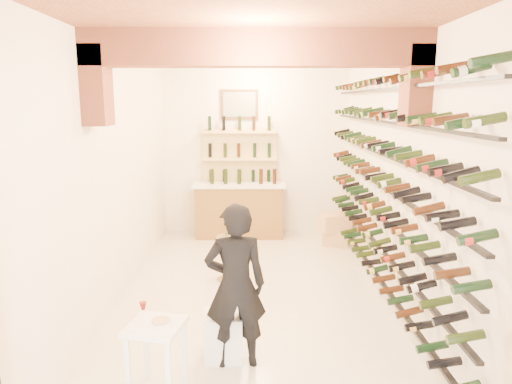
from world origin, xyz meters
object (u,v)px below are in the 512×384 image
wine_rack (376,177)px  white_stool (223,335)px  chrome_barstool (228,255)px  back_counter (240,209)px  tasting_table (156,336)px  crate_lower (335,238)px  person (236,286)px

wine_rack → white_stool: (-1.86, -1.62, -1.32)m
wine_rack → white_stool: size_ratio=12.42×
chrome_barstool → back_counter: bearing=87.8°
tasting_table → crate_lower: (2.26, 4.29, -0.40)m
white_stool → crate_lower: (1.73, 3.70, -0.10)m
white_stool → crate_lower: 4.09m
person → back_counter: bearing=-95.4°
wine_rack → back_counter: wine_rack is taller
back_counter → tasting_table: bearing=-96.6°
wine_rack → chrome_barstool: (-1.92, 0.39, -1.17)m
white_stool → person: bearing=-42.6°
tasting_table → crate_lower: 4.87m
back_counter → white_stool: bearing=-90.4°
back_counter → wine_rack: bearing=-55.3°
chrome_barstool → crate_lower: (1.79, 1.69, -0.25)m
person → chrome_barstool: size_ratio=2.41×
chrome_barstool → crate_lower: size_ratio=1.48×
wine_rack → back_counter: bearing=124.7°
wine_rack → crate_lower: 2.52m
back_counter → chrome_barstool: bearing=-92.2°
white_stool → wine_rack: bearing=41.1°
person → crate_lower: bearing=-119.4°
wine_rack → tasting_table: bearing=-137.2°
person → crate_lower: 4.20m
person → crate_lower: size_ratio=3.58×
wine_rack → crate_lower: bearing=93.6°
crate_lower → wine_rack: bearing=-86.4°
tasting_table → crate_lower: tasting_table is taller
back_counter → person: bearing=-88.7°
white_stool → tasting_table: bearing=-132.1°
tasting_table → wine_rack: bearing=55.0°
white_stool → chrome_barstool: bearing=91.6°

